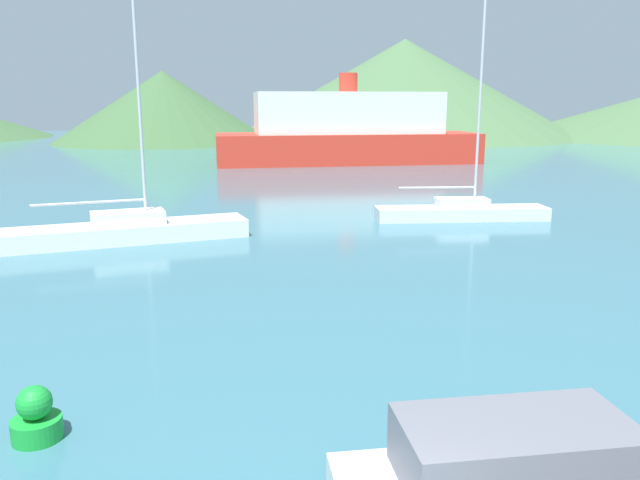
% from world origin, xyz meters
% --- Properties ---
extents(sailboat_inner, '(7.83, 1.66, 10.02)m').
position_xyz_m(sailboat_inner, '(8.06, 23.16, 0.44)').
color(sailboat_inner, silver).
rests_on(sailboat_inner, ground_plane).
extents(sailboat_middle, '(9.14, 4.34, 8.86)m').
position_xyz_m(sailboat_middle, '(-6.10, 19.83, 0.46)').
color(sailboat_middle, white).
rests_on(sailboat_middle, ground_plane).
extents(ferry_distant, '(23.29, 8.24, 7.71)m').
position_xyz_m(ferry_distant, '(6.51, 50.75, 2.69)').
color(ferry_distant, red).
rests_on(ferry_distant, ground_plane).
extents(buoy_marker, '(0.78, 0.78, 0.90)m').
position_xyz_m(buoy_marker, '(-4.56, 5.20, 0.37)').
color(buoy_marker, green).
rests_on(buoy_marker, ground_plane).
extents(hill_central, '(29.19, 29.19, 9.37)m').
position_xyz_m(hill_central, '(-14.11, 82.84, 4.68)').
color(hill_central, '#3D6038').
rests_on(hill_central, ground_plane).
extents(hill_east, '(52.85, 52.85, 14.74)m').
position_xyz_m(hill_east, '(21.03, 93.70, 7.37)').
color(hill_east, '#476B42').
rests_on(hill_east, ground_plane).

